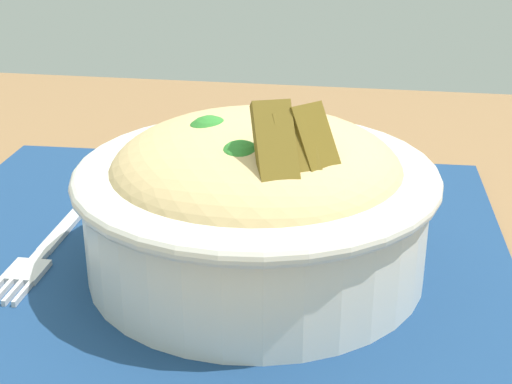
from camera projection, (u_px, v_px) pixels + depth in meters
table at (211, 348)px, 0.53m from camera, size 1.19×0.81×0.76m
placemat at (195, 253)px, 0.48m from camera, size 0.40×0.37×0.00m
bowl at (256, 196)px, 0.44m from camera, size 0.24×0.24×0.12m
fork at (41, 255)px, 0.47m from camera, size 0.02×0.13×0.00m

